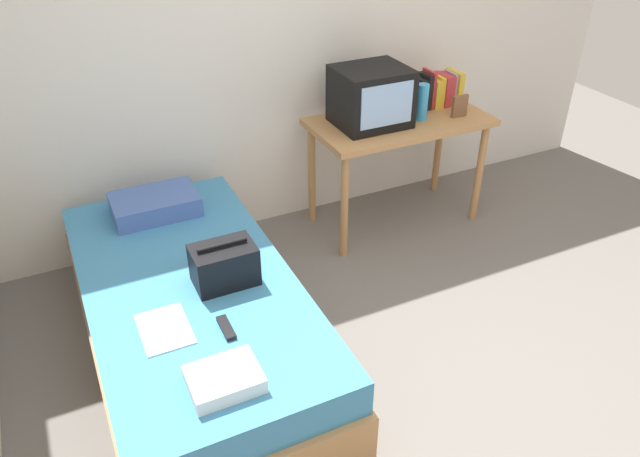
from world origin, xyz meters
name	(u,v)px	position (x,y,z in m)	size (l,w,h in m)	color
ground_plane	(448,402)	(0.00, 0.00, 0.00)	(8.00, 8.00, 0.00)	slate
wall_back	(280,29)	(0.00, 2.00, 1.30)	(5.20, 0.10, 2.60)	silver
bed	(194,318)	(-0.99, 0.85, 0.24)	(1.00, 2.00, 0.48)	#B27F4C
desk	(399,133)	(0.64, 1.56, 0.66)	(1.16, 0.60, 0.76)	#B27F4C
tv	(371,97)	(0.42, 1.57, 0.94)	(0.44, 0.39, 0.36)	black
water_bottle	(422,102)	(0.75, 1.50, 0.88)	(0.08, 0.08, 0.23)	#3399DB
book_row	(438,90)	(1.00, 1.66, 0.87)	(0.31, 0.17, 0.25)	black
picture_frame	(460,106)	(1.00, 1.43, 0.83)	(0.11, 0.02, 0.14)	brown
pillow	(155,204)	(-0.98, 1.55, 0.54)	(0.47, 0.31, 0.11)	#4766AD
handbag	(224,265)	(-0.83, 0.76, 0.58)	(0.30, 0.20, 0.22)	black
magazine	(165,329)	(-1.17, 0.54, 0.48)	(0.21, 0.29, 0.01)	white
remote_dark	(226,328)	(-0.93, 0.43, 0.49)	(0.04, 0.16, 0.02)	black
folded_towel	(224,379)	(-1.04, 0.12, 0.51)	(0.28, 0.22, 0.07)	white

